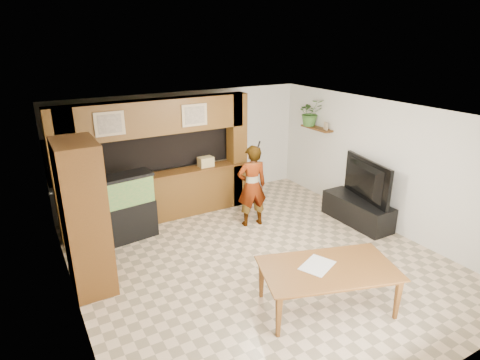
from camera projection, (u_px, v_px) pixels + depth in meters
floor at (258, 260)px, 7.17m from camera, size 6.50×6.50×0.00m
ceiling at (260, 116)px, 6.28m from camera, size 6.50×6.50×0.00m
wall_back at (185, 148)px, 9.38m from camera, size 6.00×0.00×6.00m
wall_left at (69, 234)px, 5.33m from camera, size 0.00×6.50×6.50m
wall_right at (384, 165)px, 8.13m from camera, size 0.00×6.50×6.50m
partition at (154, 160)px, 8.43m from camera, size 4.20×0.99×2.60m
wall_clock at (55, 170)px, 5.95m from camera, size 0.05×0.25×0.25m
wall_shelf at (317, 128)px, 9.51m from camera, size 0.25×0.90×0.04m
pantry_cabinet at (84, 217)px, 6.06m from camera, size 0.60×0.98×2.38m
trash_can at (94, 279)px, 6.16m from camera, size 0.29×0.29×0.52m
aquarium at (123, 209)px, 7.68m from camera, size 1.20×0.45×1.33m
tv_stand at (357, 211)px, 8.52m from camera, size 0.58×1.58×0.53m
television at (361, 180)px, 8.29m from camera, size 0.51×1.50×0.86m
photo_frame at (326, 126)px, 9.22m from camera, size 0.05×0.14×0.18m
potted_plant at (311, 112)px, 9.56m from camera, size 0.70×0.65×0.65m
person at (252, 186)px, 8.23m from camera, size 0.70×0.52×1.73m
microphone at (259, 145)px, 7.81m from camera, size 0.04×0.10×0.16m
dining_table at (328, 289)px, 5.78m from camera, size 2.16×1.61×0.68m
newspaper_a at (317, 265)px, 5.75m from camera, size 0.61×0.54×0.01m
counter_box at (206, 162)px, 8.85m from camera, size 0.34×0.23×0.22m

